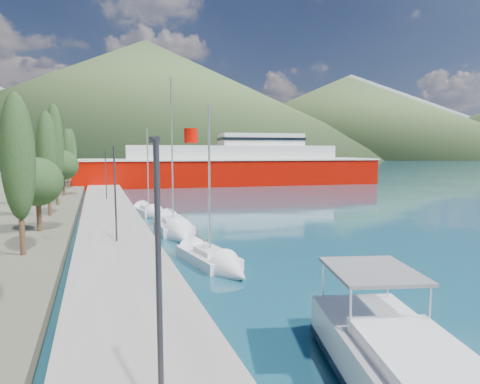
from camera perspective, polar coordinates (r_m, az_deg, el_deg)
name	(u,v)px	position (r m, az deg, el deg)	size (l,w,h in m)	color
ground	(129,171)	(134.59, -15.49, 2.90)	(1400.00, 1400.00, 0.00)	navy
quay	(110,215)	(40.54, -18.04, -3.16)	(5.00, 88.00, 0.80)	gray
hills_far	(193,106)	(653.86, -6.68, 12.10)	(1480.00, 900.00, 180.00)	slate
hills_near	(210,107)	(403.64, -4.23, 11.96)	(1010.00, 520.00, 115.00)	#3F562D
tree_row	(54,159)	(46.21, -24.89, 4.27)	(3.89, 64.46, 10.84)	#47301E
lamp_posts	(114,188)	(28.38, -17.51, 0.57)	(0.15, 43.27, 6.06)	#2D2D33
sailboat_near	(221,265)	(22.63, -2.78, -10.30)	(3.26, 7.18, 9.94)	silver
sailboat_mid	(177,231)	(31.80, -8.92, -5.53)	(2.62, 9.33, 13.35)	silver
sailboat_far	(153,213)	(41.36, -12.29, -3.00)	(3.25, 6.84, 9.66)	silver
ferry	(233,167)	(78.20, -1.04, 3.61)	(57.98, 18.38, 11.32)	#A80800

